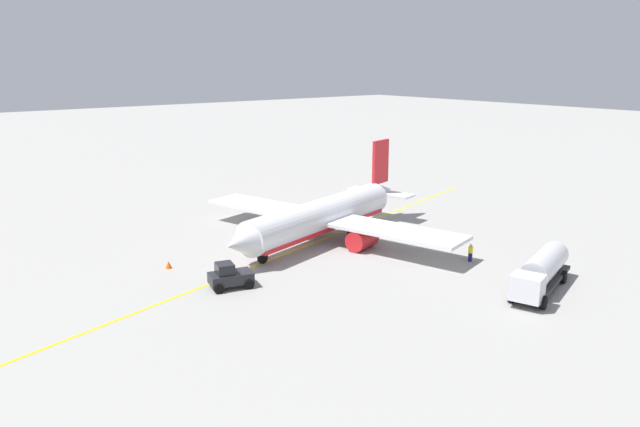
{
  "coord_description": "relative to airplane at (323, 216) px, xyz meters",
  "views": [
    {
      "loc": [
        38.13,
        48.36,
        18.71
      ],
      "look_at": [
        0.0,
        0.0,
        3.0
      ],
      "focal_mm": 33.8,
      "sensor_mm": 36.0,
      "label": 1
    }
  ],
  "objects": [
    {
      "name": "ground_plane",
      "position": [
        0.49,
        0.13,
        -2.57
      ],
      "size": [
        400.0,
        400.0,
        0.0
      ],
      "primitive_type": "plane",
      "color": "#9E9B96"
    },
    {
      "name": "airplane",
      "position": [
        0.0,
        0.0,
        0.0
      ],
      "size": [
        28.45,
        31.5,
        9.51
      ],
      "color": "white",
      "rests_on": "ground"
    },
    {
      "name": "fuel_tanker",
      "position": [
        -5.06,
        22.8,
        -0.84
      ],
      "size": [
        10.92,
        5.62,
        3.15
      ],
      "color": "#2D2D33",
      "rests_on": "ground"
    },
    {
      "name": "pushback_tug",
      "position": [
        14.94,
        6.1,
        -1.56
      ],
      "size": [
        3.98,
        3.07,
        2.2
      ],
      "color": "#232328",
      "rests_on": "ground"
    },
    {
      "name": "refueling_worker",
      "position": [
        -6.65,
        14.35,
        -1.75
      ],
      "size": [
        0.63,
        0.56,
        1.71
      ],
      "color": "navy",
      "rests_on": "ground"
    },
    {
      "name": "safety_cone_nose",
      "position": [
        16.95,
        -1.67,
        -2.23
      ],
      "size": [
        0.62,
        0.62,
        0.69
      ],
      "primitive_type": "cone",
      "color": "#F2590F",
      "rests_on": "ground"
    },
    {
      "name": "taxi_line_marking",
      "position": [
        0.49,
        0.13,
        -2.56
      ],
      "size": [
        66.44,
        18.24,
        0.01
      ],
      "primitive_type": "cube",
      "rotation": [
        0.0,
        0.0,
        0.26
      ],
      "color": "yellow",
      "rests_on": "ground"
    }
  ]
}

